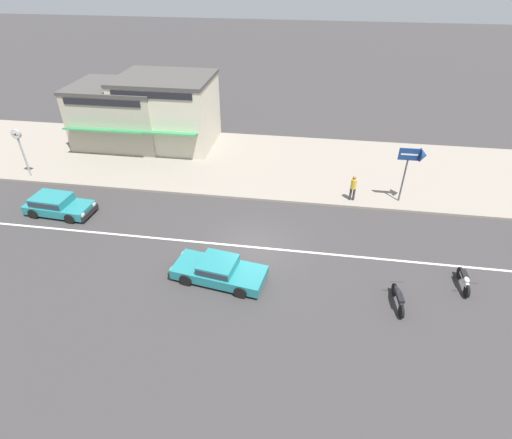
% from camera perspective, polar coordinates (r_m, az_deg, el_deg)
% --- Properties ---
extents(ground_plane, '(160.00, 160.00, 0.00)m').
position_cam_1_polar(ground_plane, '(20.67, -0.32, -3.98)').
color(ground_plane, '#383535').
extents(lane_centre_stripe, '(50.40, 0.14, 0.01)m').
position_cam_1_polar(lane_centre_stripe, '(20.67, -0.32, -3.97)').
color(lane_centre_stripe, silver).
rests_on(lane_centre_stripe, ground).
extents(kerb_strip, '(68.00, 10.00, 0.15)m').
position_cam_1_polar(kerb_strip, '(28.72, 2.65, 7.92)').
color(kerb_strip, gray).
rests_on(kerb_strip, ground).
extents(sedan_teal_1, '(4.57, 2.36, 1.06)m').
position_cam_1_polar(sedan_teal_1, '(18.59, -5.37, -7.18)').
color(sedan_teal_1, teal).
rests_on(sedan_teal_1, ground).
extents(hatchback_teal_3, '(3.96, 1.97, 1.10)m').
position_cam_1_polar(hatchback_teal_3, '(25.71, -26.60, 1.96)').
color(hatchback_teal_3, teal).
rests_on(hatchback_teal_3, ground).
extents(motorcycle_0, '(0.56, 1.79, 0.80)m').
position_cam_1_polar(motorcycle_0, '(20.47, 27.60, -7.66)').
color(motorcycle_0, black).
rests_on(motorcycle_0, ground).
extents(motorcycle_2, '(0.56, 1.86, 0.80)m').
position_cam_1_polar(motorcycle_2, '(18.42, 19.66, -10.47)').
color(motorcycle_2, black).
rests_on(motorcycle_2, ground).
extents(street_clock, '(0.61, 0.22, 3.25)m').
position_cam_1_polar(street_clock, '(30.04, -30.75, 9.49)').
color(street_clock, '#9E9EA3').
rests_on(street_clock, kerb_strip).
extents(arrow_signboard, '(1.53, 0.78, 3.45)m').
position_cam_1_polar(arrow_signboard, '(24.50, 22.27, 8.20)').
color(arrow_signboard, '#4C4C51').
rests_on(arrow_signboard, kerb_strip).
extents(pedestrian_near_clock, '(0.34, 0.34, 1.63)m').
position_cam_1_polar(pedestrian_near_clock, '(24.48, 13.74, 4.65)').
color(pedestrian_near_clock, '#333338').
rests_on(pedestrian_near_clock, kerb_strip).
extents(shopfront_corner_warung, '(6.84, 6.29, 5.07)m').
position_cam_1_polar(shopfront_corner_warung, '(31.78, -12.47, 14.93)').
color(shopfront_corner_warung, beige).
rests_on(shopfront_corner_warung, kerb_strip).
extents(shopfront_mid_block, '(6.71, 5.82, 4.44)m').
position_cam_1_polar(shopfront_mid_block, '(32.97, -18.68, 14.08)').
color(shopfront_mid_block, '#B2A893').
rests_on(shopfront_mid_block, kerb_strip).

